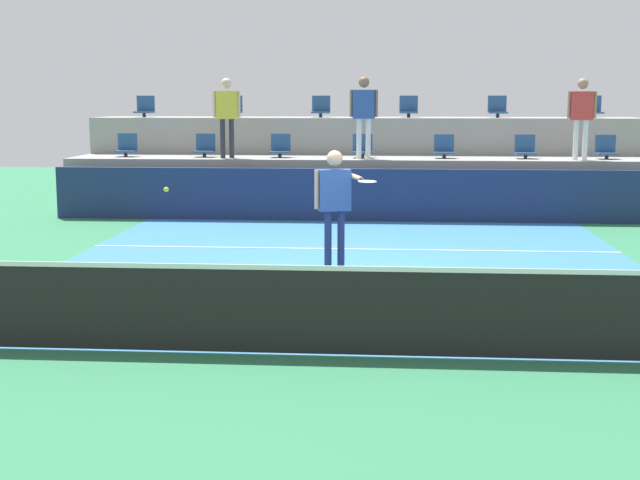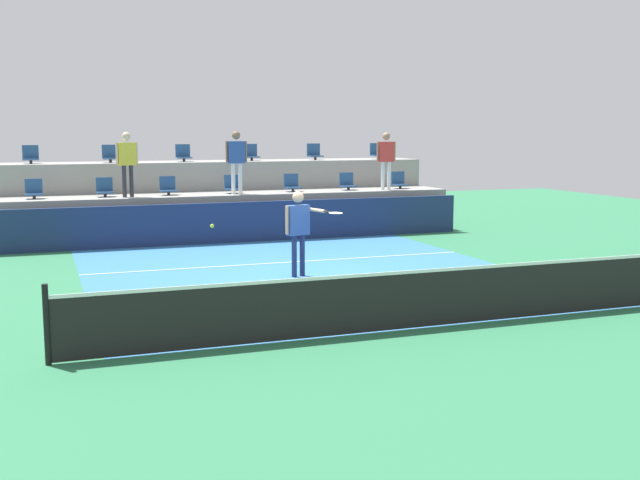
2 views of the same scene
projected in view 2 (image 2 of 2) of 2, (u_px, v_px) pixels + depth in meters
ground_plane at (318, 282)px, 15.47m from camera, size 40.00×40.00×0.00m
court_inner_paint at (302, 273)px, 16.40m from camera, size 9.00×10.00×0.01m
court_service_line at (283, 263)px, 17.70m from camera, size 9.00×0.06×0.00m
tennis_net at (409, 298)px, 11.68m from camera, size 10.48×0.08×1.07m
sponsor_backboard at (243, 222)px, 20.97m from camera, size 13.00×0.16×1.10m
seating_tier_lower at (232, 215)px, 22.17m from camera, size 13.00×1.80×1.25m
seating_tier_upper at (218, 195)px, 23.78m from camera, size 13.00×1.80×2.10m
stadium_chair_lower_far_left at (34, 191)px, 20.17m from camera, size 0.44×0.40×0.52m
stadium_chair_lower_left at (105, 189)px, 20.78m from camera, size 0.44×0.40×0.52m
stadium_chair_lower_mid_left at (168, 187)px, 21.37m from camera, size 0.44×0.40×0.52m
stadium_chair_lower_center at (232, 186)px, 21.99m from camera, size 0.44×0.40×0.52m
stadium_chair_lower_mid_right at (292, 184)px, 22.61m from camera, size 0.44×0.40×0.52m
stadium_chair_lower_right at (347, 183)px, 23.21m from camera, size 0.44×0.40×0.52m
stadium_chair_lower_far_right at (399, 181)px, 23.80m from camera, size 0.44×0.40×0.52m
stadium_chair_upper_far_left at (31, 156)px, 21.70m from camera, size 0.44×0.40×0.52m
stadium_chair_upper_left at (110, 155)px, 22.45m from camera, size 0.44×0.40×0.52m
stadium_chair_upper_mid_left at (183, 154)px, 23.18m from camera, size 0.44×0.40×0.52m
stadium_chair_upper_mid_right at (251, 154)px, 23.90m from camera, size 0.44×0.40×0.52m
stadium_chair_upper_right at (314, 153)px, 24.62m from camera, size 0.44×0.40×0.52m
stadium_chair_upper_far_right at (377, 152)px, 25.38m from camera, size 0.44×0.40×0.52m
tennis_player at (299, 224)px, 15.85m from camera, size 0.98×1.17×1.79m
spectator_in_grey at (127, 158)px, 20.50m from camera, size 0.60×0.28×1.74m
spectator_in_white at (236, 156)px, 21.53m from camera, size 0.61×0.24×1.77m
spectator_leaning_on_rail at (386, 155)px, 23.11m from camera, size 0.60×0.25×1.72m
tennis_ball at (212, 226)px, 13.59m from camera, size 0.07×0.07×0.07m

